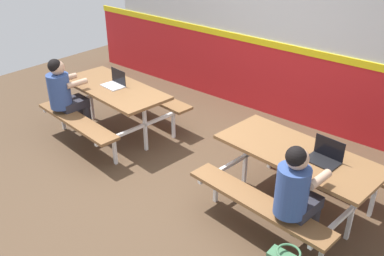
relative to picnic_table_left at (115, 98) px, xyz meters
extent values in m
cube|color=#4C3826|center=(1.41, -0.19, -0.58)|extent=(10.00, 10.00, 0.02)
cube|color=red|center=(1.41, 2.07, -0.02)|extent=(8.00, 0.12, 1.10)
cube|color=yellow|center=(1.41, 2.00, 0.58)|extent=(8.00, 0.03, 0.10)
cube|color=brown|center=(0.00, 0.00, 0.15)|extent=(1.77, 0.91, 0.04)
cube|color=brown|center=(-0.06, -0.63, -0.14)|extent=(1.64, 0.44, 0.04)
cube|color=brown|center=(0.06, 0.63, -0.14)|extent=(1.64, 0.44, 0.04)
cube|color=white|center=(-0.67, 0.07, -0.22)|extent=(0.04, 0.04, 0.70)
cube|color=white|center=(-0.67, 0.07, -0.18)|extent=(0.19, 1.55, 0.04)
cube|color=white|center=(-0.72, -0.44, -0.37)|extent=(0.04, 0.04, 0.41)
cube|color=white|center=(-0.62, 0.57, -0.37)|extent=(0.04, 0.04, 0.41)
cube|color=white|center=(0.67, -0.07, -0.22)|extent=(0.04, 0.04, 0.70)
cube|color=white|center=(0.67, -0.07, -0.18)|extent=(0.19, 1.55, 0.04)
cube|color=white|center=(0.62, -0.57, -0.37)|extent=(0.04, 0.04, 0.41)
cube|color=white|center=(0.72, 0.44, -0.37)|extent=(0.04, 0.04, 0.41)
cube|color=brown|center=(2.81, 0.08, 0.15)|extent=(1.77, 0.91, 0.04)
cube|color=brown|center=(2.75, -0.55, -0.14)|extent=(1.64, 0.44, 0.04)
cube|color=brown|center=(2.87, 0.71, -0.14)|extent=(1.64, 0.44, 0.04)
cube|color=white|center=(2.14, 0.15, -0.22)|extent=(0.04, 0.04, 0.70)
cube|color=white|center=(2.14, 0.15, -0.18)|extent=(0.19, 1.55, 0.04)
cube|color=white|center=(2.09, -0.36, -0.37)|extent=(0.04, 0.04, 0.41)
cube|color=white|center=(2.19, 0.65, -0.37)|extent=(0.04, 0.04, 0.41)
cube|color=white|center=(3.48, 0.02, -0.22)|extent=(0.04, 0.04, 0.70)
cube|color=white|center=(3.48, 0.02, -0.18)|extent=(0.19, 1.55, 0.04)
cube|color=white|center=(3.43, -0.49, -0.37)|extent=(0.04, 0.04, 0.41)
cube|color=white|center=(3.53, 0.52, -0.37)|extent=(0.04, 0.04, 0.41)
cylinder|color=#2D2D38|center=(-0.49, -0.27, -0.35)|extent=(0.11, 0.11, 0.45)
cylinder|color=#2D2D38|center=(-0.31, -0.28, -0.35)|extent=(0.11, 0.11, 0.45)
cube|color=#2D2D38|center=(-0.41, -0.43, -0.06)|extent=(0.34, 0.41, 0.12)
cylinder|color=#334C8C|center=(-0.43, -0.60, 0.18)|extent=(0.30, 0.30, 0.48)
cylinder|color=tan|center=(-0.55, -0.38, 0.27)|extent=(0.11, 0.31, 0.08)
cylinder|color=tan|center=(-0.27, -0.41, 0.27)|extent=(0.11, 0.31, 0.08)
sphere|color=tan|center=(-0.43, -0.58, 0.51)|extent=(0.20, 0.20, 0.20)
sphere|color=black|center=(-0.43, -0.61, 0.54)|extent=(0.18, 0.18, 0.18)
cylinder|color=#2D2D38|center=(3.04, -0.25, -0.35)|extent=(0.11, 0.11, 0.45)
cylinder|color=#2D2D38|center=(3.22, -0.27, -0.35)|extent=(0.11, 0.11, 0.45)
cube|color=#2D2D38|center=(3.12, -0.41, -0.06)|extent=(0.34, 0.41, 0.12)
cylinder|color=#334C8C|center=(3.10, -0.58, 0.18)|extent=(0.30, 0.30, 0.48)
cylinder|color=tan|center=(2.98, -0.37, 0.27)|extent=(0.11, 0.31, 0.08)
cylinder|color=tan|center=(3.26, -0.40, 0.27)|extent=(0.11, 0.31, 0.08)
sphere|color=tan|center=(3.10, -0.56, 0.51)|extent=(0.20, 0.20, 0.20)
sphere|color=black|center=(3.10, -0.59, 0.54)|extent=(0.18, 0.18, 0.18)
cube|color=silver|center=(-0.02, 0.00, 0.17)|extent=(0.34, 0.25, 0.01)
cube|color=black|center=(-0.01, 0.11, 0.29)|extent=(0.32, 0.04, 0.21)
cube|color=black|center=(3.09, 0.05, 0.17)|extent=(0.34, 0.25, 0.01)
cube|color=black|center=(3.10, 0.16, 0.29)|extent=(0.32, 0.04, 0.21)
cube|color=maroon|center=(2.79, 0.98, -0.35)|extent=(0.30, 0.18, 0.44)
cube|color=maroon|center=(2.79, 1.09, -0.42)|extent=(0.21, 0.04, 0.19)
torus|color=#3F724C|center=(3.31, -0.95, -0.15)|extent=(0.21, 0.21, 0.02)
camera|label=1|loc=(4.39, -3.48, 2.43)|focal=39.47mm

